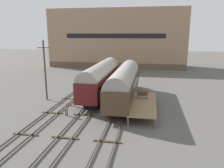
{
  "coord_description": "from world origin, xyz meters",
  "views": [
    {
      "loc": [
        7.64,
        -26.71,
        9.6
      ],
      "look_at": [
        2.02,
        4.69,
        2.2
      ],
      "focal_mm": 35.0,
      "sensor_mm": 36.0,
      "label": 1
    }
  ],
  "objects_px": {
    "train_car_brown": "(124,82)",
    "bench": "(142,95)",
    "train_car_maroon": "(101,77)",
    "person_worker": "(66,108)",
    "utility_pole": "(45,70)"
  },
  "relations": [
    {
      "from": "train_car_brown",
      "to": "bench",
      "type": "distance_m",
      "value": 3.31
    },
    {
      "from": "train_car_maroon",
      "to": "person_worker",
      "type": "distance_m",
      "value": 9.95
    },
    {
      "from": "bench",
      "to": "train_car_maroon",
      "type": "bearing_deg",
      "value": 146.94
    },
    {
      "from": "bench",
      "to": "person_worker",
      "type": "bearing_deg",
      "value": -149.44
    },
    {
      "from": "person_worker",
      "to": "train_car_brown",
      "type": "bearing_deg",
      "value": 47.52
    },
    {
      "from": "train_car_brown",
      "to": "utility_pole",
      "type": "height_order",
      "value": "utility_pole"
    },
    {
      "from": "person_worker",
      "to": "utility_pole",
      "type": "height_order",
      "value": "utility_pole"
    },
    {
      "from": "train_car_brown",
      "to": "train_car_maroon",
      "type": "distance_m",
      "value": 4.95
    },
    {
      "from": "train_car_maroon",
      "to": "bench",
      "type": "distance_m",
      "value": 8.1
    },
    {
      "from": "utility_pole",
      "to": "train_car_brown",
      "type": "bearing_deg",
      "value": 5.17
    },
    {
      "from": "train_car_brown",
      "to": "bench",
      "type": "relative_size",
      "value": 12.01
    },
    {
      "from": "train_car_maroon",
      "to": "utility_pole",
      "type": "xyz_separation_m",
      "value": [
        -7.37,
        -3.88,
        1.58
      ]
    },
    {
      "from": "train_car_brown",
      "to": "person_worker",
      "type": "relative_size",
      "value": 10.27
    },
    {
      "from": "train_car_brown",
      "to": "train_car_maroon",
      "type": "height_order",
      "value": "train_car_maroon"
    },
    {
      "from": "train_car_brown",
      "to": "train_car_maroon",
      "type": "bearing_deg",
      "value": 144.88
    }
  ]
}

